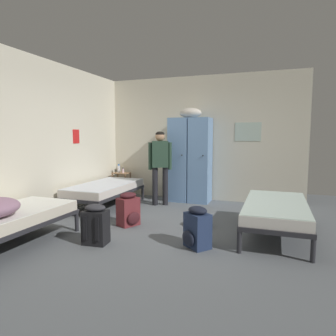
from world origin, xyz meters
name	(u,v)px	position (x,y,z in m)	size (l,w,h in m)	color
ground_plane	(163,230)	(0.00, 0.00, 0.00)	(7.82, 7.82, 0.00)	slate
room_backdrop	(130,139)	(-1.16, 1.19, 1.40)	(4.53, 4.95, 2.80)	beige
locker_bank	(190,158)	(-0.16, 2.16, 0.97)	(0.90, 0.55, 2.07)	#6B93C6
shelf_unit	(121,182)	(-1.90, 2.18, 0.35)	(0.38, 0.30, 0.57)	#99704C
bed_left_rear	(105,189)	(-1.65, 1.03, 0.38)	(0.90, 1.90, 0.49)	#28282D
bed_right	(276,209)	(1.65, 0.38, 0.38)	(0.90, 1.90, 0.49)	#28282D
bed_left_front	(5,220)	(-1.65, -1.42, 0.38)	(0.90, 1.90, 0.49)	#28282D
person_traveler	(160,161)	(-0.65, 1.58, 0.94)	(0.46, 0.31, 1.55)	black
water_bottle	(119,169)	(-1.98, 2.20, 0.66)	(0.07, 0.07, 0.20)	white
lotion_bottle	(123,171)	(-1.83, 2.14, 0.63)	(0.05, 0.05, 0.13)	beige
backpack_navy	(197,228)	(0.68, -0.54, 0.26)	(0.41, 0.42, 0.55)	navy
backpack_maroon	(129,210)	(-0.61, 0.03, 0.26)	(0.41, 0.39, 0.55)	maroon
backpack_black	(96,225)	(-0.64, -0.86, 0.26)	(0.34, 0.36, 0.55)	black
clothes_pile_grey	(199,222)	(0.47, 0.42, 0.06)	(0.47, 0.38, 0.12)	slate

